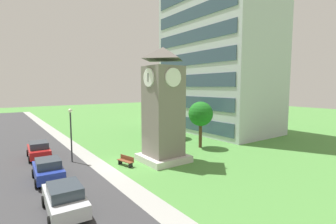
{
  "coord_description": "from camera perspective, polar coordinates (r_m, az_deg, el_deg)",
  "views": [
    {
      "loc": [
        20.21,
        -9.36,
        7.07
      ],
      "look_at": [
        0.62,
        4.65,
        4.61
      ],
      "focal_mm": 26.24,
      "sensor_mm": 36.0,
      "label": 1
    }
  ],
  "objects": [
    {
      "name": "office_building",
      "position": [
        40.75,
        11.67,
        11.52
      ],
      "size": [
        17.52,
        11.28,
        22.4
      ],
      "color": "#B7BCC6",
      "rests_on": "ground"
    },
    {
      "name": "parked_car_silver",
      "position": [
        15.7,
        -22.89,
        -17.94
      ],
      "size": [
        4.48,
        2.21,
        1.69
      ],
      "color": "silver",
      "rests_on": "ground"
    },
    {
      "name": "tree_streetside",
      "position": [
        28.72,
        7.59,
        -0.51
      ],
      "size": [
        2.85,
        2.85,
        5.4
      ],
      "color": "#513823",
      "rests_on": "ground"
    },
    {
      "name": "parked_car_blue",
      "position": [
        21.14,
        -26.07,
        -11.86
      ],
      "size": [
        4.13,
        2.2,
        1.69
      ],
      "color": "#23389E",
      "rests_on": "ground"
    },
    {
      "name": "clock_tower",
      "position": [
        23.1,
        -1.12,
        0.2
      ],
      "size": [
        4.08,
        4.08,
        10.73
      ],
      "color": "slate",
      "rests_on": "ground"
    },
    {
      "name": "parked_car_red",
      "position": [
        27.82,
        -27.83,
        -7.76
      ],
      "size": [
        4.44,
        2.16,
        1.69
      ],
      "color": "red",
      "rests_on": "ground"
    },
    {
      "name": "kerb_strip",
      "position": [
        22.69,
        -14.75,
        -12.51
      ],
      "size": [
        120.0,
        1.6,
        0.01
      ],
      "primitive_type": "cube",
      "color": "#9E9E99",
      "rests_on": "ground"
    },
    {
      "name": "tree_near_tower",
      "position": [
        34.06,
        -0.94,
        1.3
      ],
      "size": [
        3.9,
        3.9,
        6.36
      ],
      "color": "#513823",
      "rests_on": "ground"
    },
    {
      "name": "street_asphalt",
      "position": [
        21.64,
        -26.03,
        -13.84
      ],
      "size": [
        120.0,
        7.2,
        0.01
      ],
      "primitive_type": "cube",
      "color": "#38383A",
      "rests_on": "ground"
    },
    {
      "name": "street_lamp",
      "position": [
        24.68,
        -21.64,
        -3.59
      ],
      "size": [
        0.36,
        0.36,
        5.07
      ],
      "color": "#333338",
      "rests_on": "ground"
    },
    {
      "name": "ground_plane",
      "position": [
        23.37,
        -10.44,
        -11.88
      ],
      "size": [
        160.0,
        160.0,
        0.0
      ],
      "primitive_type": "plane",
      "color": "#4C893D"
    },
    {
      "name": "park_bench",
      "position": [
        22.84,
        -9.77,
        -11.08
      ],
      "size": [
        1.86,
        0.9,
        0.88
      ],
      "color": "brown",
      "rests_on": "ground"
    }
  ]
}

